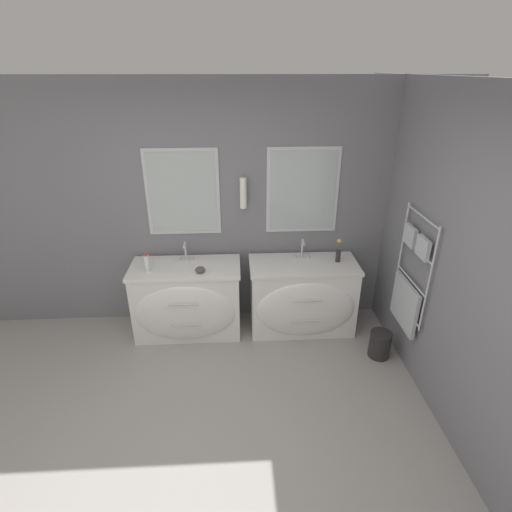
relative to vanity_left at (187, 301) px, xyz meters
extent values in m
plane|color=#9E9993|center=(0.23, -1.73, -0.40)|extent=(16.00, 16.00, 0.00)
cube|color=slate|center=(0.23, 0.37, 0.90)|extent=(5.48, 0.06, 2.60)
cube|color=silver|center=(0.00, 0.33, 1.09)|extent=(0.75, 0.01, 0.90)
cube|color=#B2BCBA|center=(0.00, 0.32, 1.09)|extent=(0.68, 0.01, 0.83)
cube|color=silver|center=(1.24, 0.33, 1.09)|extent=(0.75, 0.01, 0.90)
cube|color=#B2BCBA|center=(1.24, 0.32, 1.09)|extent=(0.68, 0.01, 0.83)
cylinder|color=white|center=(0.62, 0.28, 1.09)|extent=(0.07, 0.07, 0.32)
cube|color=silver|center=(0.62, 0.33, 1.09)|extent=(0.05, 0.02, 0.08)
cube|color=slate|center=(2.20, -0.80, 0.90)|extent=(0.06, 4.10, 2.60)
cylinder|color=silver|center=(2.13, -0.86, 0.64)|extent=(0.02, 0.02, 0.98)
cylinder|color=silver|center=(2.13, -0.25, 0.64)|extent=(0.02, 0.02, 0.98)
cylinder|color=silver|center=(2.13, -0.56, 1.11)|extent=(0.02, 0.61, 0.02)
cylinder|color=silver|center=(2.13, -0.56, 0.80)|extent=(0.02, 0.61, 0.02)
cylinder|color=silver|center=(2.13, -0.56, 0.49)|extent=(0.02, 0.61, 0.02)
cylinder|color=silver|center=(2.13, -0.56, 0.18)|extent=(0.02, 0.61, 0.02)
cube|color=#B7BCC1|center=(2.11, -0.56, 0.23)|extent=(0.04, 0.51, 0.45)
cube|color=#B7BCC1|center=(2.11, -0.69, 0.88)|extent=(0.04, 0.21, 0.18)
cube|color=#B7BCC1|center=(2.11, -0.42, 0.88)|extent=(0.04, 0.21, 0.18)
cube|color=white|center=(0.00, 0.04, -0.02)|extent=(1.11, 0.52, 0.76)
ellipsoid|color=white|center=(0.00, -0.22, -0.02)|extent=(1.02, 0.11, 0.64)
cube|color=white|center=(0.00, 0.04, 0.38)|extent=(1.14, 0.54, 0.04)
ellipsoid|color=white|center=(0.00, 0.01, 0.36)|extent=(0.35, 0.30, 0.06)
cylinder|color=silver|center=(0.00, -0.29, 0.13)|extent=(0.30, 0.01, 0.01)
cylinder|color=silver|center=(0.00, -0.29, -0.11)|extent=(0.30, 0.01, 0.01)
cube|color=white|center=(1.24, 0.04, -0.02)|extent=(1.11, 0.52, 0.76)
ellipsoid|color=white|center=(1.24, -0.22, -0.02)|extent=(1.02, 0.11, 0.64)
cube|color=white|center=(1.24, 0.04, 0.38)|extent=(1.14, 0.54, 0.04)
ellipsoid|color=white|center=(1.24, 0.01, 0.36)|extent=(0.35, 0.30, 0.06)
cylinder|color=silver|center=(1.24, -0.29, 0.13)|extent=(0.30, 0.01, 0.01)
cylinder|color=silver|center=(1.24, -0.29, -0.11)|extent=(0.30, 0.01, 0.01)
cylinder|color=silver|center=(0.00, 0.18, 0.50)|extent=(0.02, 0.02, 0.21)
cylinder|color=silver|center=(0.00, 0.12, 0.59)|extent=(0.02, 0.12, 0.02)
cylinder|color=silver|center=(-0.07, 0.18, 0.41)|extent=(0.03, 0.03, 0.04)
cylinder|color=silver|center=(0.07, 0.18, 0.41)|extent=(0.03, 0.03, 0.04)
cylinder|color=silver|center=(1.24, 0.18, 0.50)|extent=(0.02, 0.02, 0.21)
cylinder|color=silver|center=(1.24, 0.12, 0.59)|extent=(0.02, 0.12, 0.02)
cylinder|color=silver|center=(1.17, 0.18, 0.41)|extent=(0.03, 0.03, 0.04)
cylinder|color=silver|center=(1.31, 0.18, 0.41)|extent=(0.03, 0.03, 0.04)
cylinder|color=silver|center=(-0.36, -0.05, 0.48)|extent=(0.05, 0.05, 0.17)
cylinder|color=red|center=(-0.36, -0.05, 0.58)|extent=(0.04, 0.04, 0.02)
ellipsoid|color=#4C4742|center=(0.17, -0.11, 0.42)|extent=(0.10, 0.10, 0.06)
cylinder|color=#332D2D|center=(1.61, 0.06, 0.46)|extent=(0.05, 0.05, 0.13)
cylinder|color=#477238|center=(1.61, 0.06, 0.58)|extent=(0.01, 0.01, 0.11)
sphere|color=#E5BF47|center=(1.61, 0.06, 0.63)|extent=(0.05, 0.05, 0.05)
cylinder|color=#282626|center=(1.96, -0.52, -0.26)|extent=(0.21, 0.21, 0.28)
torus|color=#282626|center=(1.96, -0.52, -0.13)|extent=(0.22, 0.22, 0.01)
camera|label=1|loc=(0.53, -3.68, 2.26)|focal=28.00mm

